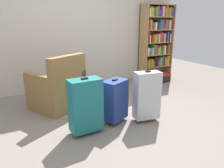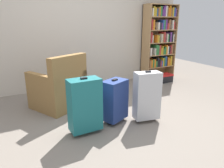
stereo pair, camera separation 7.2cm
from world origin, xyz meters
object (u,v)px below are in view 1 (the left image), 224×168
object	(u,v)px
armchair	(58,90)
suitcase_silver	(147,95)
bookshelf	(156,40)
mug	(84,100)
storage_box	(162,77)
suitcase_teal	(86,105)
suitcase_navy_blue	(115,100)

from	to	relation	value
armchair	suitcase_silver	xyz separation A→B (m)	(0.99, -1.07, 0.07)
bookshelf	armchair	size ratio (longest dim) A/B	1.87
mug	storage_box	xyz separation A→B (m)	(2.12, 0.39, 0.05)
suitcase_teal	suitcase_silver	bearing A→B (deg)	-4.86
storage_box	suitcase_teal	world-z (taller)	suitcase_teal
storage_box	armchair	bearing A→B (deg)	-170.97
suitcase_navy_blue	suitcase_silver	distance (m)	0.46
armchair	storage_box	size ratio (longest dim) A/B	2.52
mug	suitcase_teal	size ratio (longest dim) A/B	0.16
suitcase_teal	bookshelf	bearing A→B (deg)	34.89
suitcase_navy_blue	suitcase_silver	bearing A→B (deg)	-23.78
suitcase_teal	suitcase_silver	size ratio (longest dim) A/B	1.00
storage_box	bookshelf	bearing A→B (deg)	76.09
storage_box	suitcase_silver	xyz separation A→B (m)	(-1.59, -1.48, 0.29)
storage_box	suitcase_navy_blue	size ratio (longest dim) A/B	0.59
suitcase_navy_blue	suitcase_silver	size ratio (longest dim) A/B	0.85
storage_box	suitcase_teal	xyz separation A→B (m)	(-2.48, -1.41, 0.29)
mug	storage_box	distance (m)	2.16
mug	suitcase_teal	bearing A→B (deg)	-109.40
bookshelf	mug	distance (m)	2.52
armchair	suitcase_teal	world-z (taller)	armchair
suitcase_silver	suitcase_navy_blue	bearing A→B (deg)	156.22
suitcase_teal	mug	bearing A→B (deg)	70.60
armchair	suitcase_navy_blue	world-z (taller)	armchair
bookshelf	suitcase_navy_blue	bearing A→B (deg)	-141.16
bookshelf	suitcase_navy_blue	size ratio (longest dim) A/B	2.78
armchair	suitcase_teal	bearing A→B (deg)	-84.56
suitcase_navy_blue	mug	bearing A→B (deg)	97.65
bookshelf	suitcase_navy_blue	world-z (taller)	bookshelf
bookshelf	storage_box	xyz separation A→B (m)	(-0.10, -0.39, -0.85)
suitcase_teal	suitcase_silver	distance (m)	0.90
armchair	bookshelf	bearing A→B (deg)	16.65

